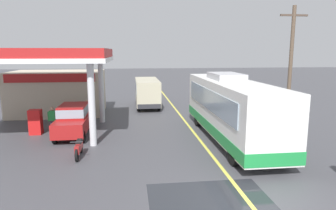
{
  "coord_description": "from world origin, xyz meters",
  "views": [
    {
      "loc": [
        -3.81,
        -8.61,
        4.95
      ],
      "look_at": [
        -1.5,
        10.0,
        1.6
      ],
      "focal_mm": 32.27,
      "sensor_mm": 36.0,
      "label": 1
    }
  ],
  "objects_px": {
    "pedestrian_by_shop": "(53,119)",
    "minibus_opposing_lane": "(147,90)",
    "motorcycle_parked_forecourt": "(79,148)",
    "coach_bus_main": "(230,110)",
    "car_at_pump": "(73,118)",
    "pedestrian_near_pump": "(87,110)"
  },
  "relations": [
    {
      "from": "pedestrian_by_shop",
      "to": "minibus_opposing_lane",
      "type": "bearing_deg",
      "value": 54.2
    },
    {
      "from": "motorcycle_parked_forecourt",
      "to": "coach_bus_main",
      "type": "bearing_deg",
      "value": 13.76
    },
    {
      "from": "minibus_opposing_lane",
      "to": "pedestrian_by_shop",
      "type": "xyz_separation_m",
      "value": [
        -6.18,
        -8.57,
        -0.54
      ]
    },
    {
      "from": "minibus_opposing_lane",
      "to": "coach_bus_main",
      "type": "bearing_deg",
      "value": -69.65
    },
    {
      "from": "car_at_pump",
      "to": "minibus_opposing_lane",
      "type": "height_order",
      "value": "minibus_opposing_lane"
    },
    {
      "from": "car_at_pump",
      "to": "pedestrian_near_pump",
      "type": "xyz_separation_m",
      "value": [
        0.37,
        3.01,
        -0.08
      ]
    },
    {
      "from": "minibus_opposing_lane",
      "to": "motorcycle_parked_forecourt",
      "type": "bearing_deg",
      "value": -106.97
    },
    {
      "from": "car_at_pump",
      "to": "minibus_opposing_lane",
      "type": "xyz_separation_m",
      "value": [
        4.88,
        9.0,
        0.46
      ]
    },
    {
      "from": "coach_bus_main",
      "to": "car_at_pump",
      "type": "xyz_separation_m",
      "value": [
        -8.96,
        1.99,
        -0.71
      ]
    },
    {
      "from": "minibus_opposing_lane",
      "to": "motorcycle_parked_forecourt",
      "type": "height_order",
      "value": "minibus_opposing_lane"
    },
    {
      "from": "pedestrian_by_shop",
      "to": "pedestrian_near_pump",
      "type": "bearing_deg",
      "value": 57.1
    },
    {
      "from": "minibus_opposing_lane",
      "to": "pedestrian_by_shop",
      "type": "distance_m",
      "value": 10.58
    },
    {
      "from": "minibus_opposing_lane",
      "to": "pedestrian_by_shop",
      "type": "bearing_deg",
      "value": -125.8
    },
    {
      "from": "motorcycle_parked_forecourt",
      "to": "pedestrian_by_shop",
      "type": "bearing_deg",
      "value": 116.9
    },
    {
      "from": "coach_bus_main",
      "to": "car_at_pump",
      "type": "height_order",
      "value": "coach_bus_main"
    },
    {
      "from": "motorcycle_parked_forecourt",
      "to": "pedestrian_by_shop",
      "type": "distance_m",
      "value": 4.95
    },
    {
      "from": "coach_bus_main",
      "to": "pedestrian_near_pump",
      "type": "relative_size",
      "value": 6.65
    },
    {
      "from": "pedestrian_near_pump",
      "to": "pedestrian_by_shop",
      "type": "distance_m",
      "value": 3.08
    },
    {
      "from": "minibus_opposing_lane",
      "to": "motorcycle_parked_forecourt",
      "type": "relative_size",
      "value": 3.41
    },
    {
      "from": "car_at_pump",
      "to": "motorcycle_parked_forecourt",
      "type": "distance_m",
      "value": 4.11
    },
    {
      "from": "coach_bus_main",
      "to": "minibus_opposing_lane",
      "type": "height_order",
      "value": "coach_bus_main"
    },
    {
      "from": "motorcycle_parked_forecourt",
      "to": "pedestrian_by_shop",
      "type": "relative_size",
      "value": 1.08
    }
  ]
}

